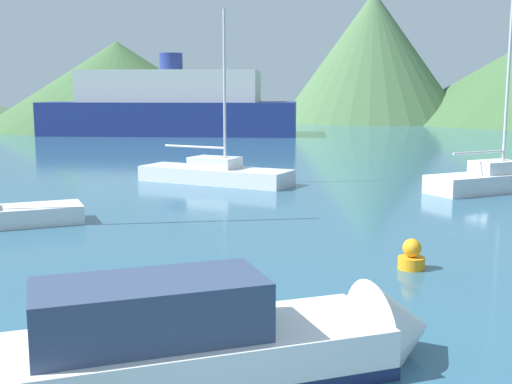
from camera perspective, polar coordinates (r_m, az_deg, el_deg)
The scene contains 7 objects.
motorboat_near at distance 9.38m, azimuth -3.23°, elevation -13.44°, with size 7.13×3.86×2.03m.
sailboat_middle at distance 28.67m, azimuth -3.66°, elevation 1.70°, with size 7.13×4.97×7.53m.
sailboat_outer at distance 28.10m, azimuth 20.41°, elevation 1.12°, with size 6.19×4.19×8.95m.
ferry_distant at distance 61.65m, azimuth -7.48°, elevation 7.57°, with size 23.98×10.46×7.55m.
buoy_marker at distance 15.31m, azimuth 13.66°, elevation -5.59°, with size 0.62×0.62×0.71m.
hill_central at distance 74.72m, azimuth -12.19°, elevation 9.32°, with size 29.94×29.94×9.52m.
hill_east at distance 88.45m, azimuth 10.32°, elevation 11.72°, with size 24.67×24.67×16.99m.
Camera 1 is at (-0.57, -4.21, 4.08)m, focal length 45.00 mm.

